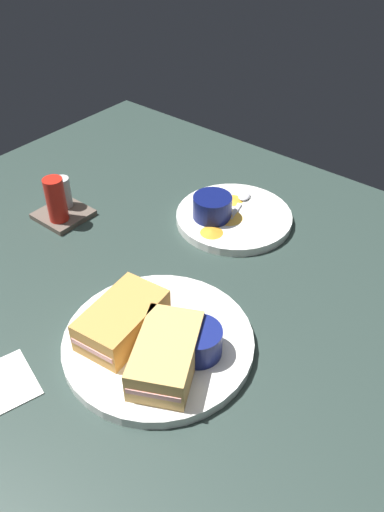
% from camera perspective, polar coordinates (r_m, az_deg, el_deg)
% --- Properties ---
extents(ground_plane, '(1.10, 1.10, 0.03)m').
position_cam_1_polar(ground_plane, '(0.84, -6.79, -5.08)').
color(ground_plane, '#283833').
extents(plate_sandwich_main, '(0.27, 0.27, 0.02)m').
position_cam_1_polar(plate_sandwich_main, '(0.75, -3.69, -9.38)').
color(plate_sandwich_main, white).
rests_on(plate_sandwich_main, ground_plane).
extents(sandwich_half_near, '(0.14, 0.09, 0.05)m').
position_cam_1_polar(sandwich_half_near, '(0.74, -7.63, -6.95)').
color(sandwich_half_near, '#C68C42').
rests_on(sandwich_half_near, plate_sandwich_main).
extents(sandwich_half_far, '(0.15, 0.13, 0.05)m').
position_cam_1_polar(sandwich_half_far, '(0.69, -2.82, -10.72)').
color(sandwich_half_far, tan).
rests_on(sandwich_half_far, plate_sandwich_main).
extents(ramekin_dark_sauce, '(0.07, 0.07, 0.04)m').
position_cam_1_polar(ramekin_dark_sauce, '(0.71, 0.69, -9.24)').
color(ramekin_dark_sauce, navy).
rests_on(ramekin_dark_sauce, plate_sandwich_main).
extents(spoon_by_dark_ramekin, '(0.03, 0.10, 0.01)m').
position_cam_1_polar(spoon_by_dark_ramekin, '(0.74, -3.00, -8.68)').
color(spoon_by_dark_ramekin, silver).
rests_on(spoon_by_dark_ramekin, plate_sandwich_main).
extents(plate_chips_companion, '(0.22, 0.22, 0.02)m').
position_cam_1_polar(plate_chips_companion, '(0.98, 4.60, 4.22)').
color(plate_chips_companion, white).
rests_on(plate_chips_companion, ground_plane).
extents(ramekin_light_gravy, '(0.07, 0.07, 0.04)m').
position_cam_1_polar(ramekin_light_gravy, '(0.96, 2.24, 5.46)').
color(ramekin_light_gravy, '#0C144C').
rests_on(ramekin_light_gravy, plate_chips_companion).
extents(spoon_by_gravy_ramekin, '(0.10, 0.04, 0.01)m').
position_cam_1_polar(spoon_by_gravy_ramekin, '(1.01, 5.50, 6.16)').
color(spoon_by_gravy_ramekin, silver).
rests_on(spoon_by_gravy_ramekin, plate_chips_companion).
extents(plantain_chip_scatter, '(0.16, 0.12, 0.01)m').
position_cam_1_polar(plantain_chip_scatter, '(0.98, 3.35, 4.86)').
color(plantain_chip_scatter, gold).
rests_on(plantain_chip_scatter, plate_chips_companion).
extents(condiment_caddy, '(0.09, 0.09, 0.10)m').
position_cam_1_polar(condiment_caddy, '(1.00, -14.24, 5.65)').
color(condiment_caddy, brown).
rests_on(condiment_caddy, ground_plane).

